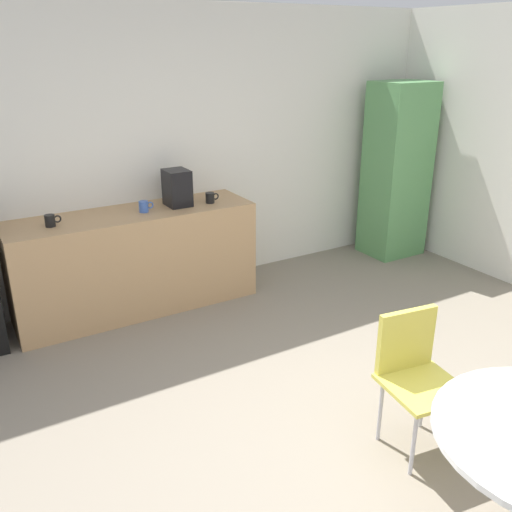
% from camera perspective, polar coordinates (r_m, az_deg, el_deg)
% --- Properties ---
extents(ground_plane, '(6.00, 6.00, 0.00)m').
position_cam_1_polar(ground_plane, '(3.40, 11.80, -20.94)').
color(ground_plane, gray).
extents(wall_back, '(6.00, 0.10, 2.60)m').
position_cam_1_polar(wall_back, '(5.20, -9.92, 10.35)').
color(wall_back, white).
rests_on(wall_back, ground_plane).
extents(counter_block, '(2.12, 0.60, 0.90)m').
position_cam_1_polar(counter_block, '(4.98, -12.35, -0.52)').
color(counter_block, tan).
rests_on(counter_block, ground_plane).
extents(locker_cabinet, '(0.60, 0.50, 1.88)m').
position_cam_1_polar(locker_cabinet, '(6.28, 14.36, 8.54)').
color(locker_cabinet, '#599959').
rests_on(locker_cabinet, ground_plane).
extents(chair_yellow, '(0.48, 0.48, 0.83)m').
position_cam_1_polar(chair_yellow, '(3.36, 16.04, -10.80)').
color(chair_yellow, silver).
rests_on(chair_yellow, ground_plane).
extents(mug_white, '(0.13, 0.08, 0.09)m').
position_cam_1_polar(mug_white, '(4.63, -20.53, 3.46)').
color(mug_white, black).
rests_on(mug_white, counter_block).
extents(mug_green, '(0.13, 0.08, 0.09)m').
position_cam_1_polar(mug_green, '(4.81, -11.52, 5.04)').
color(mug_green, '#3F66BF').
rests_on(mug_green, counter_block).
extents(mug_red, '(0.13, 0.08, 0.09)m').
position_cam_1_polar(mug_red, '(5.01, -4.76, 6.05)').
color(mug_red, black).
rests_on(mug_red, counter_block).
extents(coffee_maker, '(0.20, 0.24, 0.32)m').
position_cam_1_polar(coffee_maker, '(4.94, -8.17, 7.01)').
color(coffee_maker, black).
rests_on(coffee_maker, counter_block).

